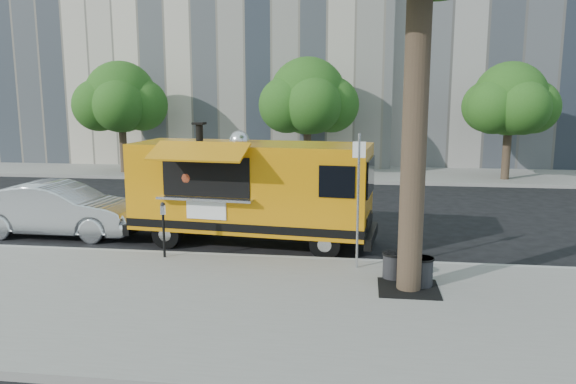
% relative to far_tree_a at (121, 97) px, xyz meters
% --- Properties ---
extents(ground, '(120.00, 120.00, 0.00)m').
position_rel_far_tree_a_xyz_m(ground, '(10.00, -12.30, -3.78)').
color(ground, black).
rests_on(ground, ground).
extents(sidewalk, '(60.00, 6.00, 0.15)m').
position_rel_far_tree_a_xyz_m(sidewalk, '(10.00, -16.30, -3.70)').
color(sidewalk, gray).
rests_on(sidewalk, ground).
extents(curb, '(60.00, 0.14, 0.16)m').
position_rel_far_tree_a_xyz_m(curb, '(10.00, -13.23, -3.70)').
color(curb, '#999993').
rests_on(curb, ground).
extents(far_sidewalk, '(60.00, 5.00, 0.15)m').
position_rel_far_tree_a_xyz_m(far_sidewalk, '(10.00, 1.20, -3.70)').
color(far_sidewalk, gray).
rests_on(far_sidewalk, ground).
extents(tree_well, '(1.20, 1.20, 0.02)m').
position_rel_far_tree_a_xyz_m(tree_well, '(12.60, -15.10, -3.62)').
color(tree_well, black).
rests_on(tree_well, sidewalk).
extents(far_tree_a, '(3.42, 3.42, 5.36)m').
position_rel_far_tree_a_xyz_m(far_tree_a, '(0.00, 0.00, 0.00)').
color(far_tree_a, '#33261C').
rests_on(far_tree_a, far_sidewalk).
extents(far_tree_b, '(3.60, 3.60, 5.50)m').
position_rel_far_tree_a_xyz_m(far_tree_b, '(9.00, 0.40, 0.06)').
color(far_tree_b, '#33261C').
rests_on(far_tree_b, far_sidewalk).
extents(far_tree_c, '(3.24, 3.24, 5.21)m').
position_rel_far_tree_a_xyz_m(far_tree_c, '(18.00, 0.10, -0.06)').
color(far_tree_c, '#33261C').
rests_on(far_tree_c, far_sidewalk).
extents(sign_post, '(0.28, 0.06, 3.00)m').
position_rel_far_tree_a_xyz_m(sign_post, '(11.55, -13.85, -1.93)').
color(sign_post, silver).
rests_on(sign_post, sidewalk).
extents(parking_meter, '(0.11, 0.11, 1.33)m').
position_rel_far_tree_a_xyz_m(parking_meter, '(7.00, -13.65, -2.79)').
color(parking_meter, black).
rests_on(parking_meter, sidewalk).
extents(food_truck, '(6.70, 3.33, 3.21)m').
position_rel_far_tree_a_xyz_m(food_truck, '(8.70, -11.73, -2.26)').
color(food_truck, orange).
rests_on(food_truck, ground).
extents(sedan, '(4.61, 1.64, 1.52)m').
position_rel_far_tree_a_xyz_m(sedan, '(3.14, -11.51, -3.02)').
color(sedan, '#B9BDC1').
rests_on(sedan, ground).
extents(trash_bin_left, '(0.46, 0.46, 0.55)m').
position_rel_far_tree_a_xyz_m(trash_bin_left, '(12.31, -14.48, -3.33)').
color(trash_bin_left, black).
rests_on(trash_bin_left, sidewalk).
extents(trash_bin_right, '(0.50, 0.50, 0.59)m').
position_rel_far_tree_a_xyz_m(trash_bin_right, '(12.86, -14.89, -3.31)').
color(trash_bin_right, black).
rests_on(trash_bin_right, sidewalk).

